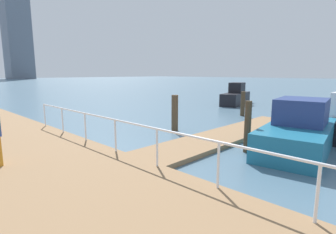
{
  "coord_description": "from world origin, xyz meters",
  "views": [
    {
      "loc": [
        -7.86,
        5.08,
        2.94
      ],
      "look_at": [
        -1.04,
        11.75,
        1.32
      ],
      "focal_mm": 27.89,
      "sensor_mm": 36.0,
      "label": 1
    }
  ],
  "objects": [
    {
      "name": "skyline_tower_4",
      "position": [
        34.42,
        148.24,
        35.37
      ],
      "size": [
        11.09,
        10.53,
        70.75
      ],
      "primitive_type": "cube",
      "rotation": [
        0.0,
        0.0,
        0.03
      ],
      "color": "slate",
      "rests_on": "ground_plane"
    },
    {
      "name": "moored_boat_0",
      "position": [
        14.15,
        17.65,
        0.74
      ],
      "size": [
        5.18,
        2.62,
        2.04
      ],
      "color": "black",
      "rests_on": "ground_plane"
    },
    {
      "name": "dock_piling_2",
      "position": [
        0.95,
        9.57,
        0.97
      ],
      "size": [
        0.24,
        0.24,
        1.93
      ],
      "primitive_type": "cylinder",
      "color": "#473826",
      "rests_on": "ground_plane"
    },
    {
      "name": "boardwalk_railing",
      "position": [
        -3.15,
        6.15,
        1.26
      ],
      "size": [
        0.06,
        23.77,
        1.08
      ],
      "color": "white",
      "rests_on": "boardwalk"
    },
    {
      "name": "floating_dock",
      "position": [
        2.39,
        11.34,
        0.09
      ],
      "size": [
        11.78,
        2.0,
        0.18
      ],
      "primitive_type": "cube",
      "color": "#93704C",
      "rests_on": "ground_plane"
    },
    {
      "name": "dock_piling_0",
      "position": [
        8.5,
        13.87,
        0.84
      ],
      "size": [
        0.3,
        0.3,
        1.68
      ],
      "primitive_type": "cylinder",
      "color": "#473826",
      "rests_on": "ground_plane"
    },
    {
      "name": "ground_plane",
      "position": [
        0.0,
        20.0,
        0.0
      ],
      "size": [
        300.0,
        300.0,
        0.0
      ],
      "primitive_type": "plane",
      "color": "slate"
    },
    {
      "name": "dock_piling_1",
      "position": [
        1.79,
        14.03,
        0.92
      ],
      "size": [
        0.34,
        0.34,
        1.84
      ],
      "primitive_type": "cylinder",
      "color": "brown",
      "rests_on": "ground_plane"
    },
    {
      "name": "moored_boat_2",
      "position": [
        2.61,
        8.3,
        0.73
      ],
      "size": [
        5.5,
        2.85,
        1.97
      ],
      "color": "#1E6B8C",
      "rests_on": "ground_plane"
    }
  ]
}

